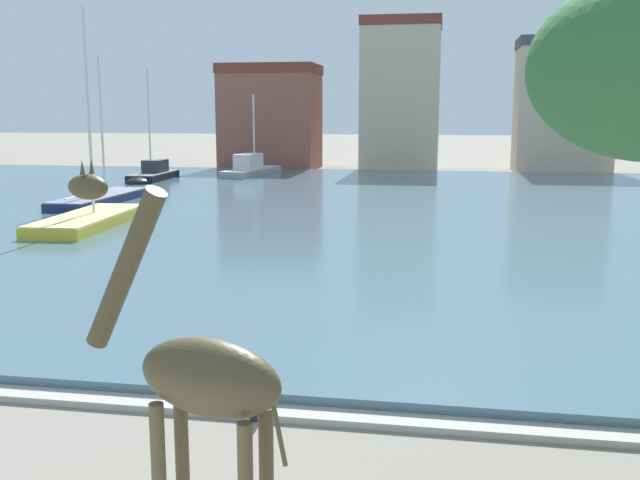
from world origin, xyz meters
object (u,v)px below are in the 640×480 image
Objects in this scene: giraffe_statue at (199,383)px; sailboat_navy at (107,199)px; sailboat_grey at (254,170)px; mooring_bollard at (255,404)px; sailboat_black at (151,176)px; sailboat_yellow at (96,220)px.

giraffe_statue is 0.51× the size of sailboat_navy.
sailboat_grey is 0.92× the size of sailboat_navy.
sailboat_grey is 42.76m from mooring_bollard.
sailboat_black reaches higher than sailboat_grey.
sailboat_black is 0.95× the size of sailboat_grey.
mooring_bollard is (-0.58, 4.21, -2.03)m from giraffe_statue.
giraffe_statue is 47.01m from sailboat_grey.
sailboat_yellow reaches higher than mooring_bollard.
sailboat_grey is 24.06m from sailboat_yellow.
sailboat_black is 39.57m from mooring_bollard.
sailboat_yellow is (3.02, -7.17, 0.03)m from sailboat_navy.
mooring_bollard is at bearing -56.31° from sailboat_yellow.
sailboat_black is 19.31m from sailboat_yellow.
mooring_bollard is (14.51, -24.41, -0.14)m from sailboat_navy.
sailboat_grey is at bearing 78.56° from sailboat_navy.
sailboat_navy is at bearing 117.80° from giraffe_statue.
sailboat_yellow is 18.17× the size of mooring_bollard.
sailboat_navy is (-15.09, 28.62, -1.89)m from giraffe_statue.
mooring_bollard is (11.10, -41.30, -0.35)m from sailboat_grey.
giraffe_statue is at bearing -82.21° from mooring_bollard.
sailboat_navy reaches higher than sailboat_black.
mooring_bollard is at bearing -74.96° from sailboat_grey.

